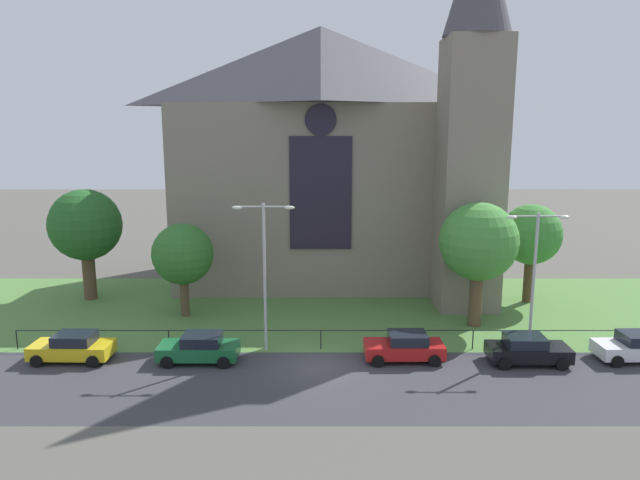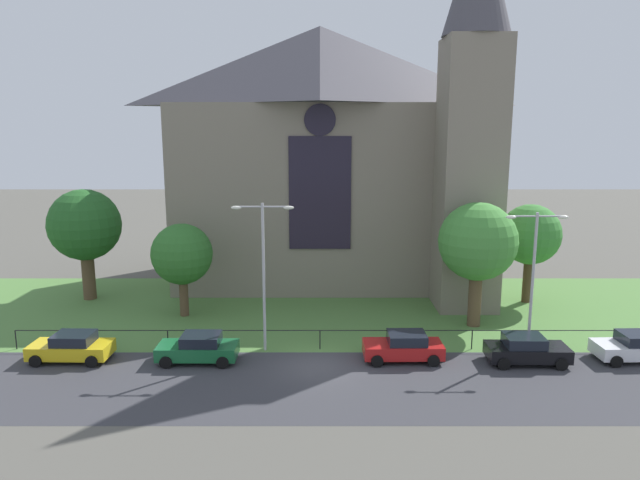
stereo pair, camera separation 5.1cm
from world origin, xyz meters
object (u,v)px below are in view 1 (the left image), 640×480
(tree_right_far, at_px, (531,235))
(tree_left_near, at_px, (183,255))
(church_building, at_px, (331,154))
(parked_car_yellow, at_px, (73,347))
(parked_car_green, at_px, (200,348))
(parked_car_red, at_px, (405,347))
(streetlamp_near, at_px, (265,258))
(tree_left_far, at_px, (86,226))
(parked_car_white, at_px, (637,347))
(parked_car_black, at_px, (528,350))
(streetlamp_far, at_px, (535,263))
(tree_right_near, at_px, (479,243))

(tree_right_far, relative_size, tree_left_near, 1.14)
(church_building, distance_m, parked_car_yellow, 23.96)
(parked_car_green, relative_size, parked_car_red, 1.00)
(church_building, height_order, streetlamp_near, church_building)
(tree_right_far, bearing_deg, tree_left_far, 178.55)
(parked_car_red, bearing_deg, streetlamp_near, -11.59)
(streetlamp_near, height_order, parked_car_red, streetlamp_near)
(parked_car_red, bearing_deg, parked_car_green, 0.16)
(parked_car_green, bearing_deg, tree_left_near, -70.98)
(parked_car_yellow, relative_size, parked_car_white, 1.00)
(streetlamp_near, distance_m, parked_car_red, 8.92)
(parked_car_black, bearing_deg, streetlamp_far, 68.33)
(tree_right_near, distance_m, tree_left_near, 18.83)
(tree_left_near, bearing_deg, parked_car_white, -16.19)
(tree_left_far, xyz_separation_m, parked_car_red, (21.27, -11.29, -4.65))
(streetlamp_near, bearing_deg, parked_car_yellow, -171.68)
(streetlamp_far, height_order, parked_car_white, streetlamp_far)
(church_building, relative_size, streetlamp_far, 3.34)
(streetlamp_near, distance_m, streetlamp_far, 14.74)
(parked_car_green, bearing_deg, parked_car_red, -178.35)
(church_building, distance_m, parked_car_red, 19.73)
(church_building, bearing_deg, tree_right_far, -24.54)
(tree_left_near, bearing_deg, tree_left_far, 153.93)
(streetlamp_far, bearing_deg, tree_left_far, 160.89)
(tree_left_far, relative_size, streetlamp_near, 0.97)
(streetlamp_near, bearing_deg, church_building, 76.00)
(parked_car_yellow, xyz_separation_m, parked_car_green, (6.80, -0.14, 0.00))
(tree_left_near, xyz_separation_m, parked_car_green, (2.55, -7.67, -3.39))
(tree_right_far, distance_m, parked_car_red, 15.25)
(tree_left_far, distance_m, parked_car_black, 30.41)
(parked_car_red, bearing_deg, parked_car_black, 175.40)
(tree_left_near, distance_m, parked_car_red, 15.78)
(parked_car_red, bearing_deg, tree_right_far, -135.30)
(tree_left_far, height_order, parked_car_white, tree_left_far)
(tree_left_near, relative_size, streetlamp_near, 0.74)
(church_building, bearing_deg, streetlamp_near, -104.00)
(tree_right_far, distance_m, parked_car_green, 24.10)
(tree_right_near, bearing_deg, parked_car_black, -78.52)
(streetlamp_far, bearing_deg, parked_car_green, -174.87)
(parked_car_yellow, distance_m, parked_car_red, 17.72)
(parked_car_green, bearing_deg, streetlamp_near, -153.63)
(streetlamp_near, xyz_separation_m, parked_car_white, (19.95, -1.46, -4.52))
(parked_car_red, distance_m, parked_car_black, 6.43)
(tree_left_near, bearing_deg, church_building, 43.87)
(tree_right_near, relative_size, tree_left_far, 0.97)
(tree_left_near, relative_size, parked_car_black, 1.46)
(tree_right_near, height_order, tree_left_far, tree_left_far)
(church_building, height_order, tree_left_near, church_building)
(parked_car_yellow, bearing_deg, tree_left_far, -71.37)
(tree_right_near, distance_m, tree_right_far, 7.13)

